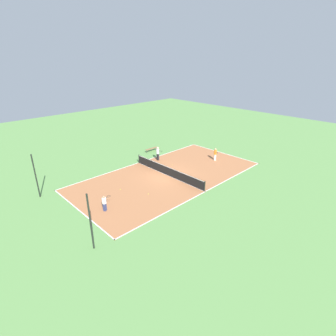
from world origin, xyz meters
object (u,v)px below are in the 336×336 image
Objects in this scene: tennis_ball_near_net at (172,165)px; fence_post_back_right at (36,176)px; player_far_white at (158,153)px; bench at (151,149)px; player_center_orange at (215,154)px; fence_post_back_left at (90,222)px; tennis_ball_far_baseline at (148,194)px; tennis_net at (168,171)px; tennis_ball_midcourt at (177,171)px; player_near_white at (104,202)px; tennis_ball_left_sideline at (120,189)px.

fence_post_back_right reaches higher than tennis_ball_near_net.
fence_post_back_right is at bearing -95.49° from player_far_white.
player_center_orange is (-7.98, -3.53, 0.51)m from bench.
bench is at bearing -52.22° from fence_post_back_left.
fence_post_back_right reaches higher than player_center_orange.
tennis_ball_far_baseline is at bearing 47.84° from bench.
player_far_white is 0.41× the size of fence_post_back_right.
tennis_net is 149.73× the size of tennis_ball_midcourt.
tennis_ball_midcourt is (-7.14, 2.32, -0.34)m from bench.
player_center_orange is at bearing -96.26° from tennis_net.
fence_post_back_left is (-6.65, 14.17, 2.03)m from tennis_ball_near_net.
tennis_ball_far_baseline is 0.02× the size of fence_post_back_left.
tennis_ball_midcourt is (0.84, 5.85, -0.85)m from player_center_orange.
player_center_orange is (-0.81, -7.35, 0.34)m from tennis_net.
player_near_white is 4.84m from fence_post_back_left.
tennis_ball_near_net is at bearing -78.06° from player_center_orange.
player_far_white is at bearing -94.69° from player_center_orange.
tennis_ball_near_net is (-5.41, 1.40, -0.34)m from bench.
player_center_orange reaches higher than tennis_net.
player_far_white is at bearing 3.97° from tennis_ball_near_net.
tennis_net is 2.44× the size of fence_post_back_left.
fence_post_back_right is (9.79, 0.00, 0.00)m from fence_post_back_left.
fence_post_back_left is 1.00× the size of fence_post_back_right.
fence_post_back_left is at bearing 133.26° from tennis_ball_left_sideline.
tennis_ball_left_sideline is 0.02× the size of fence_post_back_left.
fence_post_back_right is (3.14, 14.17, 2.03)m from tennis_ball_near_net.
tennis_net is 149.73× the size of tennis_ball_far_baseline.
tennis_net is at bearing -67.37° from fence_post_back_left.
tennis_ball_left_sideline is (0.86, 5.63, -0.50)m from tennis_net.
tennis_net is at bearing -98.72° from tennis_ball_left_sideline.
tennis_net is 149.73× the size of tennis_ball_near_net.
tennis_ball_near_net and tennis_ball_left_sideline have the same top height.
player_far_white reaches higher than tennis_net.
fence_post_back_left reaches higher than tennis_net.
player_center_orange is at bearing -98.20° from tennis_ball_midcourt.
tennis_ball_left_sideline is at bearing -46.74° from fence_post_back_left.
bench is at bearing 150.37° from player_far_white.
player_near_white reaches higher than bench.
player_far_white reaches higher than bench.
player_near_white is (-5.50, 10.95, -0.20)m from player_far_white.
player_center_orange is at bearing -77.92° from fence_post_back_left.
player_far_white reaches higher than tennis_ball_far_baseline.
tennis_ball_far_baseline is 1.00× the size of tennis_ball_near_net.
player_far_white is at bearing -93.11° from fence_post_back_right.
fence_post_back_left is (-4.09, 19.10, 1.19)m from player_center_orange.
bench reaches higher than tennis_ball_far_baseline.
tennis_net is 4.73m from player_far_white.
tennis_net is at bearing -112.63° from fence_post_back_right.
tennis_ball_far_baseline is 1.00× the size of tennis_ball_midcourt.
bench is 28.57× the size of tennis_ball_midcourt.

